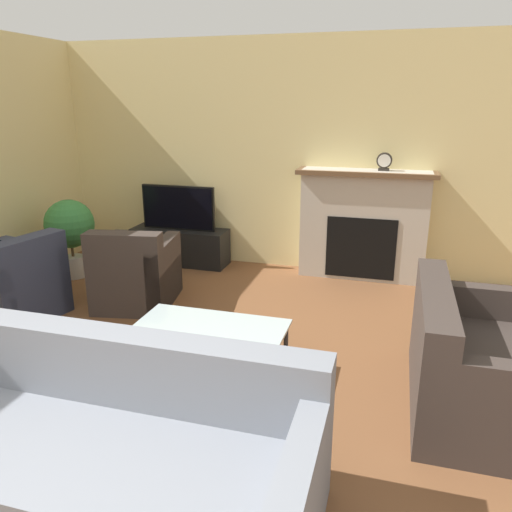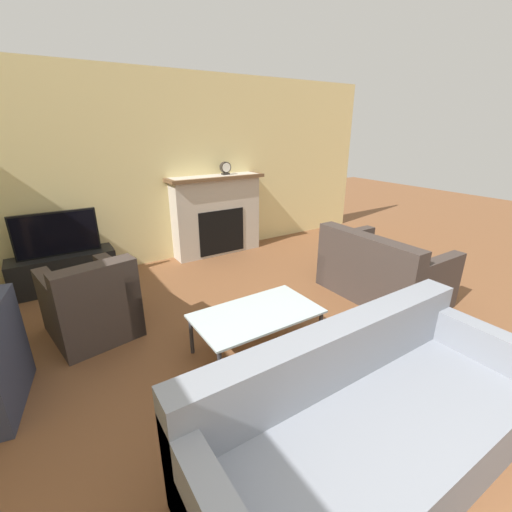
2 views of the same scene
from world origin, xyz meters
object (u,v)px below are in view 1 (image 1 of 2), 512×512
Objects in this scene: couch_sectional at (101,455)px; coffee_table at (209,332)px; potted_plant at (70,227)px; armchair_by_window at (10,287)px; couch_loveseat at (477,368)px; mantel_clock at (384,161)px; tv at (178,208)px; armchair_accent at (136,276)px.

coffee_table is at bearing 86.85° from couch_sectional.
coffee_table is 1.22× the size of potted_plant.
armchair_by_window reaches higher than coffee_table.
armchair_by_window is at bearing 84.55° from couch_loveseat.
armchair_by_window is 5.07× the size of mantel_clock.
tv is 1.00× the size of armchair_accent.
couch_sectional is at bearing -71.47° from tv.
tv is 0.94× the size of armchair_by_window.
tv is at bearing 53.79° from couch_loveseat.
couch_loveseat and armchair_by_window have the same top height.
tv is 4.77× the size of mantel_clock.
armchair_by_window is (-2.13, 1.82, 0.01)m from couch_sectional.
armchair_accent is 0.84× the size of coffee_table.
armchair_by_window is 1.16m from armchair_accent.
couch_loveseat is 4.09m from armchair_by_window.
armchair_accent is (0.12, -1.35, -0.42)m from tv.
couch_loveseat and armchair_accent have the same top height.
armchair_by_window is at bearing -84.01° from potted_plant.
couch_loveseat is at bearing 3.40° from coffee_table.
potted_plant is (-0.99, -0.82, -0.12)m from tv.
mantel_clock reaches higher than armchair_accent.
couch_loveseat is at bearing 152.03° from armchair_accent.
couch_sectional is at bearing 60.70° from armchair_by_window.
mantel_clock is (-0.77, 2.46, 1.06)m from couch_loveseat.
couch_sectional is 1.63× the size of couch_loveseat.
couch_sectional is 2.41m from couch_loveseat.
couch_sectional is at bearing -106.65° from mantel_clock.
couch_sectional is 2.21× the size of armchair_by_window.
armchair_by_window is at bearing -113.93° from tv.
mantel_clock reaches higher than coffee_table.
coffee_table is at bearing -61.40° from tv.
mantel_clock is (2.31, 1.47, 1.05)m from armchair_accent.
tv is 1.02× the size of potted_plant.
couch_sectional is 2.80m from armchair_by_window.
coffee_table is at bearing 127.62° from armchair_accent.
armchair_by_window is at bearing -147.84° from mantel_clock.
mantel_clock is at bearing 133.32° from armchair_by_window.
couch_sectional reaches higher than coffee_table.
coffee_table is (1.34, -2.46, -0.36)m from tv.
tv reaches higher than couch_sectional.
armchair_accent is 1.27m from potted_plant.
armchair_accent is at bearing 115.19° from couch_sectional.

